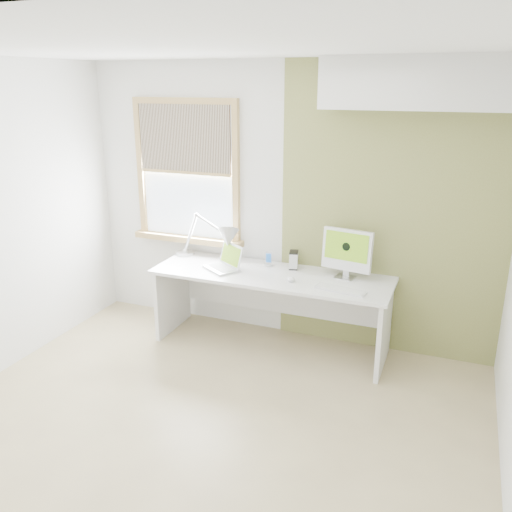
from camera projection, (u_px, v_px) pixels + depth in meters
The scene contains 12 objects.
room at pixel (197, 259), 3.48m from camera, with size 4.04×3.54×2.64m.
accent_wall at pixel (391, 214), 4.67m from camera, with size 2.00×0.02×2.60m, color olive.
soffit at pixel (425, 82), 4.11m from camera, with size 1.60×0.40×0.42m, color white.
window at pixel (187, 173), 5.27m from camera, with size 1.20×0.14×1.42m.
desk at pixel (273, 291), 4.99m from camera, with size 2.20×0.70×0.73m.
desk_lamp at pixel (220, 239), 5.11m from camera, with size 0.78×0.38×0.45m.
laptop at pixel (225, 263), 5.00m from camera, with size 0.41×0.40×0.23m.
phone_dock at pixel (269, 262), 5.07m from camera, with size 0.08×0.08×0.14m.
external_drive at pixel (294, 260), 5.00m from camera, with size 0.11×0.14×0.17m.
imac at pixel (347, 251), 4.71m from camera, with size 0.46×0.18×0.44m.
keyboard at pixel (340, 290), 4.48m from camera, with size 0.45×0.19×0.02m.
mouse at pixel (291, 279), 4.70m from camera, with size 0.07×0.11×0.03m, color white.
Camera 1 is at (1.57, -2.93, 2.40)m, focal length 37.42 mm.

